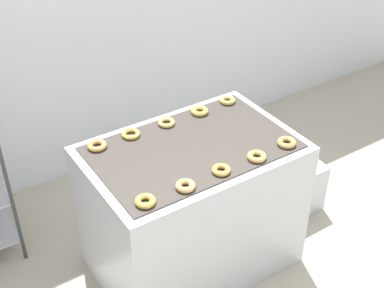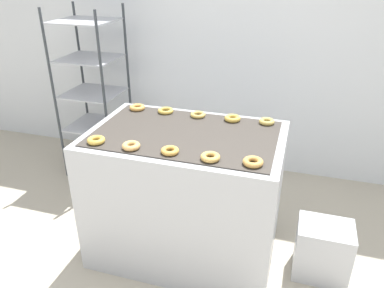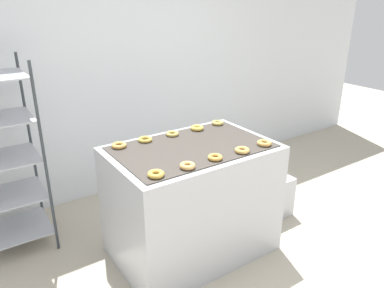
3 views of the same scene
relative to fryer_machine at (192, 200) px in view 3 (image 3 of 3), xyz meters
The scene contains 14 objects.
wall_back 1.71m from the fryer_machine, 90.01° to the left, with size 8.00×0.05×2.80m.
fryer_machine is the anchor object (origin of this frame).
baking_rack_cart 1.58m from the fryer_machine, 143.52° to the left, with size 0.55×0.53×1.65m.
glaze_bin 1.02m from the fryer_machine, ahead, with size 0.37×0.28×0.41m.
donut_near_leftmost 0.77m from the fryer_machine, 148.27° to the right, with size 0.11×0.11×0.03m, color gold.
donut_near_left 0.64m from the fryer_machine, 128.46° to the right, with size 0.11×0.11×0.03m, color tan.
donut_near_center 0.59m from the fryer_machine, 89.14° to the right, with size 0.11×0.11×0.03m, color gold.
donut_near_right 0.64m from the fryer_machine, 51.25° to the right, with size 0.11×0.11×0.03m, color tan.
donut_near_rightmost 0.77m from the fryer_machine, 31.12° to the right, with size 0.12×0.12×0.03m, color #C89248.
donut_far_leftmost 0.77m from the fryer_machine, 147.88° to the left, with size 0.12×0.12×0.03m, color gold.
donut_far_left 0.64m from the fryer_machine, 129.57° to the left, with size 0.12×0.12×0.03m, color gold.
donut_far_center 0.59m from the fryer_machine, 89.32° to the left, with size 0.11×0.11×0.03m, color tan.
donut_far_right 0.64m from the fryer_machine, 49.46° to the left, with size 0.12×0.12×0.03m, color gold.
donut_far_rightmost 0.78m from the fryer_machine, 32.45° to the left, with size 0.11×0.11×0.03m, color tan.
Camera 3 is at (-1.53, -1.59, 2.09)m, focal length 35.00 mm.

